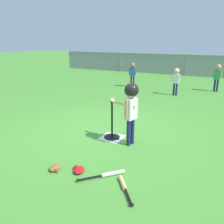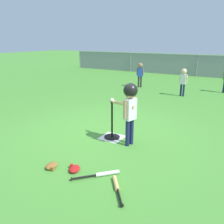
{
  "view_description": "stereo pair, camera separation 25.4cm",
  "coord_description": "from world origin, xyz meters",
  "px_view_note": "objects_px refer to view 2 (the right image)",
  "views": [
    {
      "loc": [
        2.34,
        -4.1,
        1.92
      ],
      "look_at": [
        0.32,
        -0.22,
        0.55
      ],
      "focal_mm": 37.09,
      "sensor_mm": 36.0,
      "label": 1
    },
    {
      "loc": [
        2.56,
        -3.98,
        1.92
      ],
      "look_at": [
        0.32,
        -0.22,
        0.55
      ],
      "focal_mm": 37.09,
      "sensor_mm": 36.0,
      "label": 2
    }
  ],
  "objects_px": {
    "fielder_near_left": "(140,72)",
    "glove_near_bats": "(74,169)",
    "baseball_on_tee": "(112,100)",
    "fielder_near_right": "(183,79)",
    "spare_bat_wood": "(117,186)",
    "batting_tee": "(112,132)",
    "glove_by_plate": "(51,166)",
    "batter_child": "(130,102)",
    "spare_bat_silver": "(103,174)"
  },
  "relations": [
    {
      "from": "fielder_near_right",
      "to": "glove_by_plate",
      "type": "height_order",
      "value": "fielder_near_right"
    },
    {
      "from": "baseball_on_tee",
      "to": "glove_by_plate",
      "type": "bearing_deg",
      "value": -98.06
    },
    {
      "from": "batter_child",
      "to": "glove_by_plate",
      "type": "distance_m",
      "value": 1.73
    },
    {
      "from": "baseball_on_tee",
      "to": "spare_bat_wood",
      "type": "relative_size",
      "value": 0.14
    },
    {
      "from": "batter_child",
      "to": "spare_bat_wood",
      "type": "xyz_separation_m",
      "value": [
        0.47,
        -1.3,
        -0.82
      ]
    },
    {
      "from": "fielder_near_left",
      "to": "glove_by_plate",
      "type": "bearing_deg",
      "value": -77.34
    },
    {
      "from": "batting_tee",
      "to": "fielder_near_right",
      "type": "xyz_separation_m",
      "value": [
        0.26,
        4.41,
        0.5
      ]
    },
    {
      "from": "fielder_near_left",
      "to": "fielder_near_right",
      "type": "height_order",
      "value": "fielder_near_left"
    },
    {
      "from": "fielder_near_left",
      "to": "glove_near_bats",
      "type": "bearing_deg",
      "value": -74.12
    },
    {
      "from": "baseball_on_tee",
      "to": "glove_near_bats",
      "type": "distance_m",
      "value": 1.58
    },
    {
      "from": "batting_tee",
      "to": "spare_bat_silver",
      "type": "height_order",
      "value": "batting_tee"
    },
    {
      "from": "batting_tee",
      "to": "glove_near_bats",
      "type": "bearing_deg",
      "value": -83.74
    },
    {
      "from": "spare_bat_silver",
      "to": "glove_near_bats",
      "type": "xyz_separation_m",
      "value": [
        -0.45,
        -0.1,
        0.01
      ]
    },
    {
      "from": "fielder_near_right",
      "to": "batter_child",
      "type": "bearing_deg",
      "value": -87.66
    },
    {
      "from": "batting_tee",
      "to": "glove_near_bats",
      "type": "relative_size",
      "value": 2.89
    },
    {
      "from": "glove_by_plate",
      "to": "glove_near_bats",
      "type": "bearing_deg",
      "value": 18.14
    },
    {
      "from": "batter_child",
      "to": "glove_near_bats",
      "type": "distance_m",
      "value": 1.53
    },
    {
      "from": "glove_by_plate",
      "to": "fielder_near_left",
      "type": "bearing_deg",
      "value": 102.66
    },
    {
      "from": "fielder_near_right",
      "to": "spare_bat_silver",
      "type": "height_order",
      "value": "fielder_near_right"
    },
    {
      "from": "spare_bat_wood",
      "to": "fielder_near_right",
      "type": "bearing_deg",
      "value": 96.44
    },
    {
      "from": "fielder_near_right",
      "to": "glove_near_bats",
      "type": "bearing_deg",
      "value": -91.11
    },
    {
      "from": "baseball_on_tee",
      "to": "batter_child",
      "type": "height_order",
      "value": "batter_child"
    },
    {
      "from": "batting_tee",
      "to": "batter_child",
      "type": "relative_size",
      "value": 0.64
    },
    {
      "from": "fielder_near_right",
      "to": "glove_by_plate",
      "type": "bearing_deg",
      "value": -94.6
    },
    {
      "from": "baseball_on_tee",
      "to": "glove_near_bats",
      "type": "xyz_separation_m",
      "value": [
        0.15,
        -1.38,
        -0.76
      ]
    },
    {
      "from": "batter_child",
      "to": "glove_near_bats",
      "type": "bearing_deg",
      "value": -103.24
    },
    {
      "from": "batting_tee",
      "to": "spare_bat_silver",
      "type": "distance_m",
      "value": 1.41
    },
    {
      "from": "spare_bat_wood",
      "to": "glove_near_bats",
      "type": "distance_m",
      "value": 0.77
    },
    {
      "from": "fielder_near_right",
      "to": "spare_bat_silver",
      "type": "relative_size",
      "value": 1.74
    },
    {
      "from": "baseball_on_tee",
      "to": "fielder_near_right",
      "type": "height_order",
      "value": "fielder_near_right"
    },
    {
      "from": "glove_by_plate",
      "to": "batter_child",
      "type": "bearing_deg",
      "value": 64.46
    },
    {
      "from": "batting_tee",
      "to": "glove_by_plate",
      "type": "relative_size",
      "value": 3.12
    },
    {
      "from": "batting_tee",
      "to": "fielder_near_left",
      "type": "bearing_deg",
      "value": 108.35
    },
    {
      "from": "glove_by_plate",
      "to": "glove_near_bats",
      "type": "xyz_separation_m",
      "value": [
        0.36,
        0.12,
        0.0
      ]
    },
    {
      "from": "spare_bat_silver",
      "to": "glove_by_plate",
      "type": "bearing_deg",
      "value": -164.64
    },
    {
      "from": "batting_tee",
      "to": "spare_bat_wood",
      "type": "bearing_deg",
      "value": -57.03
    },
    {
      "from": "fielder_near_left",
      "to": "glove_near_bats",
      "type": "distance_m",
      "value": 6.78
    },
    {
      "from": "glove_by_plate",
      "to": "spare_bat_wood",
      "type": "bearing_deg",
      "value": 3.84
    },
    {
      "from": "batter_child",
      "to": "fielder_near_right",
      "type": "relative_size",
      "value": 1.22
    },
    {
      "from": "fielder_near_left",
      "to": "spare_bat_silver",
      "type": "xyz_separation_m",
      "value": [
        2.3,
        -6.39,
        -0.62
      ]
    },
    {
      "from": "spare_bat_silver",
      "to": "fielder_near_right",
      "type": "bearing_deg",
      "value": 93.4
    },
    {
      "from": "baseball_on_tee",
      "to": "fielder_near_right",
      "type": "xyz_separation_m",
      "value": [
        0.26,
        4.41,
        -0.17
      ]
    },
    {
      "from": "fielder_near_left",
      "to": "glove_by_plate",
      "type": "relative_size",
      "value": 4.17
    },
    {
      "from": "spare_bat_silver",
      "to": "spare_bat_wood",
      "type": "bearing_deg",
      "value": -24.64
    },
    {
      "from": "batting_tee",
      "to": "glove_by_plate",
      "type": "distance_m",
      "value": 1.51
    },
    {
      "from": "baseball_on_tee",
      "to": "spare_bat_silver",
      "type": "bearing_deg",
      "value": -64.75
    },
    {
      "from": "baseball_on_tee",
      "to": "fielder_near_left",
      "type": "bearing_deg",
      "value": 108.35
    },
    {
      "from": "fielder_near_left",
      "to": "spare_bat_wood",
      "type": "bearing_deg",
      "value": -68.17
    },
    {
      "from": "batter_child",
      "to": "fielder_near_right",
      "type": "bearing_deg",
      "value": 92.34
    },
    {
      "from": "batting_tee",
      "to": "baseball_on_tee",
      "type": "bearing_deg",
      "value": 135.0
    }
  ]
}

